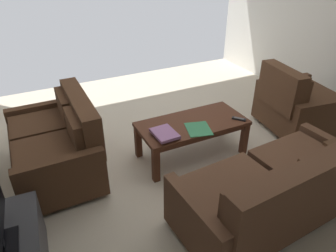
{
  "coord_description": "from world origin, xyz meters",
  "views": [
    {
      "loc": [
        1.66,
        2.58,
        2.2
      ],
      "look_at": [
        0.61,
        0.46,
        0.8
      ],
      "focal_mm": 33.06,
      "sensor_mm": 36.0,
      "label": 1
    }
  ],
  "objects_px": {
    "coffee_table": "(192,127)",
    "armchair_side": "(297,105)",
    "book_stack": "(165,134)",
    "tv_remote": "(239,119)",
    "sofa_main": "(277,190)",
    "loose_magazine": "(198,129)",
    "loveseat_near": "(59,143)"
  },
  "relations": [
    {
      "from": "loose_magazine",
      "to": "coffee_table",
      "type": "bearing_deg",
      "value": 98.53
    },
    {
      "from": "armchair_side",
      "to": "loose_magazine",
      "type": "height_order",
      "value": "armchair_side"
    },
    {
      "from": "sofa_main",
      "to": "coffee_table",
      "type": "xyz_separation_m",
      "value": [
        0.15,
        -1.21,
        0.03
      ]
    },
    {
      "from": "sofa_main",
      "to": "armchair_side",
      "type": "relative_size",
      "value": 1.77
    },
    {
      "from": "tv_remote",
      "to": "book_stack",
      "type": "bearing_deg",
      "value": -3.26
    },
    {
      "from": "coffee_table",
      "to": "armchair_side",
      "type": "relative_size",
      "value": 1.22
    },
    {
      "from": "coffee_table",
      "to": "tv_remote",
      "type": "height_order",
      "value": "tv_remote"
    },
    {
      "from": "book_stack",
      "to": "tv_remote",
      "type": "bearing_deg",
      "value": 176.74
    },
    {
      "from": "armchair_side",
      "to": "book_stack",
      "type": "height_order",
      "value": "armchair_side"
    },
    {
      "from": "loose_magazine",
      "to": "book_stack",
      "type": "bearing_deg",
      "value": -168.95
    },
    {
      "from": "coffee_table",
      "to": "tv_remote",
      "type": "bearing_deg",
      "value": 159.84
    },
    {
      "from": "tv_remote",
      "to": "loose_magazine",
      "type": "xyz_separation_m",
      "value": [
        0.53,
        -0.02,
        -0.01
      ]
    },
    {
      "from": "sofa_main",
      "to": "armchair_side",
      "type": "xyz_separation_m",
      "value": [
        -1.38,
        -1.11,
        0.02
      ]
    },
    {
      "from": "book_stack",
      "to": "tv_remote",
      "type": "distance_m",
      "value": 0.92
    },
    {
      "from": "book_stack",
      "to": "tv_remote",
      "type": "xyz_separation_m",
      "value": [
        -0.92,
        0.05,
        -0.02
      ]
    },
    {
      "from": "tv_remote",
      "to": "sofa_main",
      "type": "bearing_deg",
      "value": 70.66
    },
    {
      "from": "loveseat_near",
      "to": "tv_remote",
      "type": "bearing_deg",
      "value": 164.15
    },
    {
      "from": "loveseat_near",
      "to": "tv_remote",
      "type": "height_order",
      "value": "loveseat_near"
    },
    {
      "from": "loveseat_near",
      "to": "armchair_side",
      "type": "relative_size",
      "value": 1.29
    },
    {
      "from": "sofa_main",
      "to": "tv_remote",
      "type": "relative_size",
      "value": 11.97
    },
    {
      "from": "sofa_main",
      "to": "loveseat_near",
      "type": "bearing_deg",
      "value": -44.83
    },
    {
      "from": "armchair_side",
      "to": "coffee_table",
      "type": "bearing_deg",
      "value": -3.57
    },
    {
      "from": "book_stack",
      "to": "loose_magazine",
      "type": "xyz_separation_m",
      "value": [
        -0.39,
        0.03,
        -0.03
      ]
    },
    {
      "from": "coffee_table",
      "to": "armchair_side",
      "type": "height_order",
      "value": "armchair_side"
    },
    {
      "from": "coffee_table",
      "to": "loose_magazine",
      "type": "relative_size",
      "value": 4.1
    },
    {
      "from": "loveseat_near",
      "to": "coffee_table",
      "type": "xyz_separation_m",
      "value": [
        -1.43,
        0.36,
        0.02
      ]
    },
    {
      "from": "book_stack",
      "to": "loose_magazine",
      "type": "distance_m",
      "value": 0.39
    },
    {
      "from": "loveseat_near",
      "to": "tv_remote",
      "type": "distance_m",
      "value": 2.02
    },
    {
      "from": "sofa_main",
      "to": "book_stack",
      "type": "xyz_separation_m",
      "value": [
        0.56,
        -1.07,
        0.13
      ]
    },
    {
      "from": "loveseat_near",
      "to": "coffee_table",
      "type": "bearing_deg",
      "value": 165.74
    },
    {
      "from": "tv_remote",
      "to": "loose_magazine",
      "type": "height_order",
      "value": "tv_remote"
    },
    {
      "from": "sofa_main",
      "to": "loose_magazine",
      "type": "distance_m",
      "value": 1.06
    }
  ]
}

